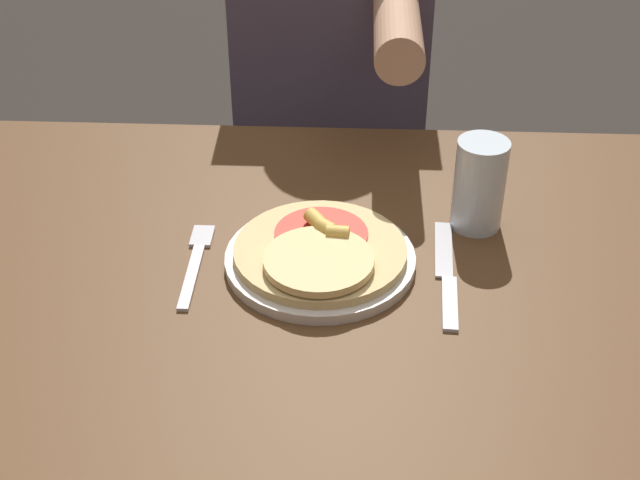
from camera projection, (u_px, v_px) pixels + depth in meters
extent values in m
cube|color=brown|center=(314.00, 273.00, 1.14)|extent=(1.20, 0.73, 0.03)
cylinder|color=brown|center=(31.00, 333.00, 1.63)|extent=(0.06, 0.06, 0.75)
cylinder|color=brown|center=(624.00, 351.00, 1.59)|extent=(0.06, 0.06, 0.75)
cylinder|color=silver|center=(320.00, 261.00, 1.12)|extent=(0.24, 0.24, 0.01)
cylinder|color=#DBBC7A|center=(320.00, 253.00, 1.11)|extent=(0.22, 0.22, 0.01)
cylinder|color=#B22D1E|center=(321.00, 233.00, 1.14)|extent=(0.12, 0.12, 0.00)
cylinder|color=#E8C881|center=(319.00, 261.00, 1.08)|extent=(0.14, 0.14, 0.01)
cylinder|color=gold|center=(338.00, 233.00, 1.12)|extent=(0.03, 0.02, 0.02)
cylinder|color=gold|center=(319.00, 219.00, 1.14)|extent=(0.03, 0.03, 0.02)
cylinder|color=gold|center=(326.00, 228.00, 1.12)|extent=(0.03, 0.03, 0.02)
cube|color=silver|center=(191.00, 277.00, 1.10)|extent=(0.01, 0.13, 0.00)
cube|color=silver|center=(202.00, 236.00, 1.17)|extent=(0.03, 0.05, 0.00)
cube|color=silver|center=(450.00, 303.00, 1.06)|extent=(0.02, 0.10, 0.00)
cube|color=silver|center=(444.00, 249.00, 1.15)|extent=(0.03, 0.12, 0.00)
cylinder|color=silver|center=(479.00, 184.00, 1.16)|extent=(0.07, 0.07, 0.13)
cylinder|color=#2D2D38|center=(295.00, 278.00, 1.94)|extent=(0.11, 0.11, 0.54)
cylinder|color=#2D2D38|center=(366.00, 280.00, 1.93)|extent=(0.11, 0.11, 0.54)
cube|color=#4C4256|center=(333.00, 39.00, 1.62)|extent=(0.35, 0.22, 0.56)
cylinder|color=tan|center=(397.00, 21.00, 1.32)|extent=(0.07, 0.30, 0.07)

